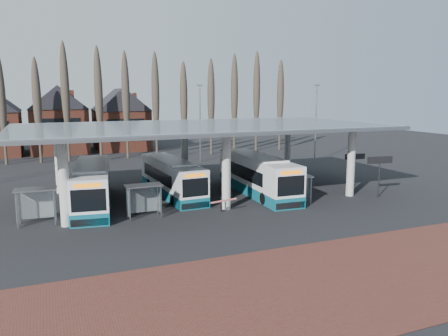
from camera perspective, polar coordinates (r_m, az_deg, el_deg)
name	(u,v)px	position (r m, az deg, el deg)	size (l,w,h in m)	color
ground	(239,217)	(32.66, 1.98, -6.41)	(140.00, 140.00, 0.00)	black
brick_strip	(339,280)	(22.90, 14.77, -13.93)	(70.00, 10.00, 0.03)	brown
station_canopy	(203,132)	(38.95, -2.81, 4.73)	(32.00, 16.00, 6.34)	#B7B7B3
poplar_row	(143,95)	(62.93, -10.54, 9.31)	(45.10, 1.10, 14.50)	#473D33
townhouse_row	(24,114)	(72.72, -24.62, 6.40)	(36.80, 10.30, 12.25)	brown
lamp_post_b	(200,122)	(57.90, -3.15, 6.03)	(0.80, 0.16, 10.17)	slate
lamp_post_c	(316,122)	(58.81, 11.91, 5.89)	(0.80, 0.16, 10.17)	slate
bus_0	(93,186)	(37.19, -16.80, -2.24)	(4.34, 12.67, 3.45)	white
bus_1	(172,178)	(39.73, -6.87, -1.29)	(3.10, 11.77, 3.24)	white
bus_2	(257,175)	(40.10, 4.33, -0.95)	(3.17, 12.76, 3.52)	white
shelter_0	(36,198)	(33.18, -23.33, -3.62)	(2.87, 1.59, 2.57)	gray
shelter_1	(143,193)	(32.69, -10.49, -3.28)	(2.69, 1.37, 2.49)	gray
shelter_2	(296,183)	(36.74, 9.39, -1.96)	(2.76, 1.81, 2.35)	gray
info_sign_0	(380,163)	(40.42, 19.68, 0.60)	(2.45, 0.39, 3.64)	black
info_sign_1	(355,159)	(44.70, 16.72, 1.13)	(2.17, 0.34, 3.22)	black
barrier	(223,202)	(33.38, -0.10, -4.42)	(2.32, 0.89, 1.18)	black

